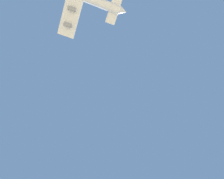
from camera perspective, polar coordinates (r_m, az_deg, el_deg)
The scene contains 0 objects.
Camera 1 is at (15.20, 71.47, 2.32)m, focal length 26.15 mm.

